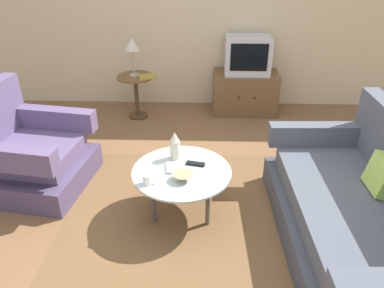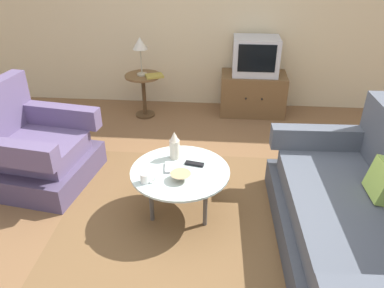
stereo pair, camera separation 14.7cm
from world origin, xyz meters
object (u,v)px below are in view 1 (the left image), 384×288
armchair (29,155)px  television (247,55)px  coffee_table (181,174)px  couch (358,215)px  bowl (183,177)px  book (147,77)px  tv_remote_dark (196,164)px  tv_remote_silver (169,168)px  mug (148,179)px  table_lamp (132,46)px  vase (175,146)px  side_table (136,88)px  tv_stand (245,93)px

armchair → television: size_ratio=1.82×
coffee_table → couch: bearing=-14.4°
coffee_table → bowl: bowl is taller
book → bowl: bearing=-95.9°
bowl → tv_remote_dark: bearing=67.9°
armchair → tv_remote_silver: size_ratio=6.42×
tv_remote_silver → bowl: bearing=33.0°
television → bowl: 2.42m
armchair → tv_remote_silver: 1.41m
couch → mug: 1.59m
couch → mug: (-1.57, 0.15, 0.18)m
tv_remote_silver → mug: bearing=-39.8°
armchair → bowl: 1.58m
television → book: 1.29m
table_lamp → tv_remote_silver: size_ratio=2.93×
television → book: television is taller
television → table_lamp: (-1.41, -0.22, 0.16)m
couch → vase: bearing=67.4°
armchair → mug: size_ratio=8.68×
couch → mug: bearing=82.8°
vase → bowl: size_ratio=1.53×
tv_remote_dark → book: bearing=-58.3°
mug → tv_remote_silver: size_ratio=0.74×
coffee_table → book: 1.96m
tv_remote_silver → vase: bearing=161.8°
tv_remote_silver → book: size_ratio=0.63×
book → tv_remote_dark: bearing=-91.4°
couch → bowl: size_ratio=11.53×
bowl → tv_remote_silver: size_ratio=1.01×
couch → tv_remote_silver: bearing=74.1°
table_lamp → armchair: bearing=-116.5°
couch → tv_remote_silver: size_ratio=11.67×
couch → table_lamp: (-2.02, 2.28, 0.63)m
mug → tv_remote_dark: bearing=38.4°
vase → couch: bearing=-20.9°
couch → television: bearing=11.9°
side_table → table_lamp: size_ratio=1.18×
table_lamp → bowl: (0.71, -2.07, -0.46)m
armchair → television: (2.17, 1.75, 0.46)m
table_lamp → tv_remote_silver: table_lamp is taller
tv_stand → tv_remote_dark: bearing=-106.4°
coffee_table → television: 2.31m
tv_stand → vase: 2.13m
side_table → vase: bearing=-70.5°
couch → armchair: bearing=73.2°
television → book: (-1.24, -0.28, -0.20)m
tv_remote_silver → television: bearing=153.1°
armchair → book: (0.93, 1.47, 0.26)m
tv_remote_dark → television: bearing=-94.3°
armchair → bowl: size_ratio=6.35×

